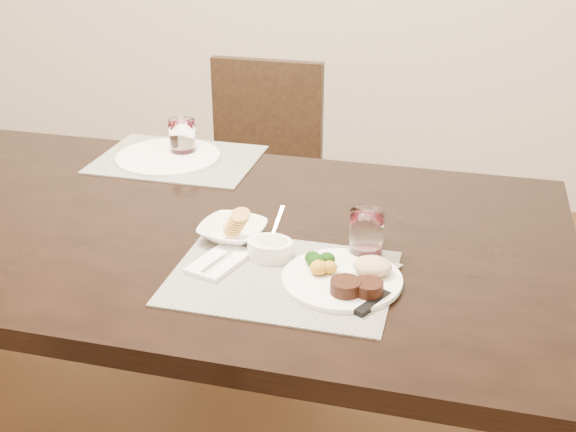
% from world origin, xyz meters
% --- Properties ---
extents(dining_table, '(2.00, 1.00, 0.75)m').
position_xyz_m(dining_table, '(0.00, 0.00, 0.67)').
color(dining_table, black).
rests_on(dining_table, ground).
extents(chair_far, '(0.42, 0.42, 0.90)m').
position_xyz_m(chair_far, '(0.00, 0.93, 0.50)').
color(chair_far, black).
rests_on(chair_far, ground).
extents(placemat_near, '(0.46, 0.34, 0.00)m').
position_xyz_m(placemat_near, '(0.38, -0.20, 0.75)').
color(placemat_near, gray).
rests_on(placemat_near, dining_table).
extents(placemat_far, '(0.46, 0.34, 0.00)m').
position_xyz_m(placemat_far, '(-0.09, 0.39, 0.75)').
color(placemat_far, gray).
rests_on(placemat_far, dining_table).
extents(dinner_plate, '(0.25, 0.25, 0.04)m').
position_xyz_m(dinner_plate, '(0.52, -0.18, 0.77)').
color(dinner_plate, white).
rests_on(dinner_plate, placemat_near).
extents(napkin_fork, '(0.12, 0.17, 0.01)m').
position_xyz_m(napkin_fork, '(0.24, -0.17, 0.76)').
color(napkin_fork, silver).
rests_on(napkin_fork, placemat_near).
extents(steak_knife, '(0.08, 0.23, 0.01)m').
position_xyz_m(steak_knife, '(0.58, -0.23, 0.76)').
color(steak_knife, white).
rests_on(steak_knife, placemat_near).
extents(cracker_bowl, '(0.17, 0.17, 0.07)m').
position_xyz_m(cracker_bowl, '(0.23, -0.06, 0.77)').
color(cracker_bowl, white).
rests_on(cracker_bowl, placemat_near).
extents(sauce_ramekin, '(0.10, 0.15, 0.08)m').
position_xyz_m(sauce_ramekin, '(0.34, -0.12, 0.78)').
color(sauce_ramekin, white).
rests_on(sauce_ramekin, placemat_near).
extents(wine_glass_near, '(0.08, 0.08, 0.10)m').
position_xyz_m(wine_glass_near, '(0.54, -0.06, 0.80)').
color(wine_glass_near, white).
rests_on(wine_glass_near, placemat_near).
extents(far_plate, '(0.30, 0.30, 0.01)m').
position_xyz_m(far_plate, '(-0.11, 0.37, 0.76)').
color(far_plate, white).
rests_on(far_plate, placemat_far).
extents(wine_glass_far, '(0.08, 0.08, 0.11)m').
position_xyz_m(wine_glass_far, '(-0.08, 0.42, 0.80)').
color(wine_glass_far, white).
rests_on(wine_glass_far, placemat_far).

